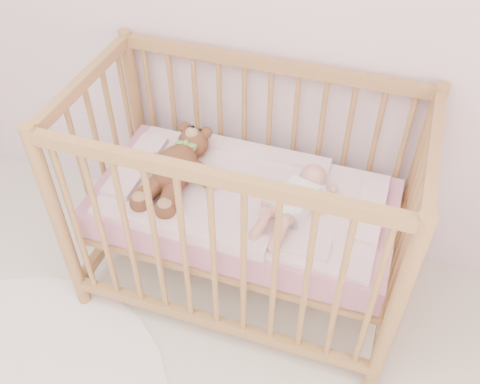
% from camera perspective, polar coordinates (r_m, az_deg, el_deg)
% --- Properties ---
extents(crib, '(1.36, 0.76, 1.00)m').
position_cam_1_polar(crib, '(2.21, 0.41, -1.40)').
color(crib, '#B17B4B').
rests_on(crib, floor).
extents(mattress, '(1.22, 0.62, 0.13)m').
position_cam_1_polar(mattress, '(2.22, 0.41, -1.67)').
color(mattress, '#CB7E9D').
rests_on(mattress, crib).
extents(blanket, '(1.10, 0.58, 0.06)m').
position_cam_1_polar(blanket, '(2.16, 0.42, -0.28)').
color(blanket, pink).
rests_on(blanket, mattress).
extents(baby, '(0.35, 0.53, 0.12)m').
position_cam_1_polar(baby, '(2.06, 5.96, -0.47)').
color(baby, white).
rests_on(baby, blanket).
extents(teddy_bear, '(0.39, 0.54, 0.15)m').
position_cam_1_polar(teddy_bear, '(2.17, -6.95, 2.66)').
color(teddy_bear, brown).
rests_on(teddy_bear, blanket).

